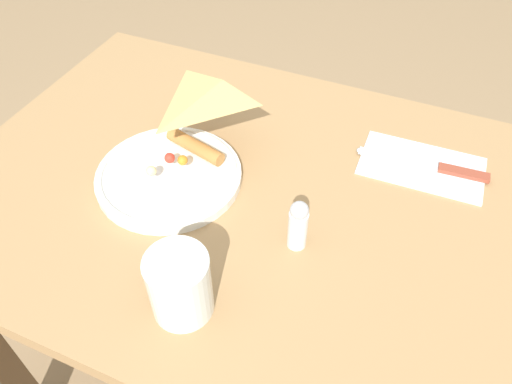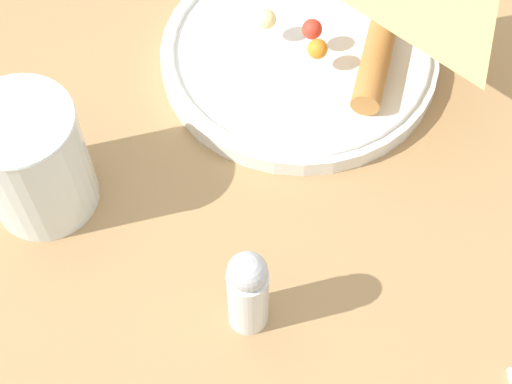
{
  "view_description": "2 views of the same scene",
  "coord_description": "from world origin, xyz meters",
  "px_view_note": "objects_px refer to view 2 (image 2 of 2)",
  "views": [
    {
      "loc": [
        -0.26,
        0.51,
        1.28
      ],
      "look_at": [
        -0.06,
        0.04,
        0.74
      ],
      "focal_mm": 35.0,
      "sensor_mm": 36.0,
      "label": 1
    },
    {
      "loc": [
        -0.36,
        0.07,
        1.22
      ],
      "look_at": [
        -0.05,
        0.07,
        0.73
      ],
      "focal_mm": 55.0,
      "sensor_mm": 36.0,
      "label": 2
    }
  ],
  "objects_px": {
    "dining_table": "(328,230)",
    "milk_glass": "(33,163)",
    "plate_pizza": "(299,50)",
    "salt_shaker": "(248,291)"
  },
  "relations": [
    {
      "from": "plate_pizza",
      "to": "dining_table",
      "type": "bearing_deg",
      "value": -163.26
    },
    {
      "from": "dining_table",
      "to": "milk_glass",
      "type": "bearing_deg",
      "value": 98.77
    },
    {
      "from": "plate_pizza",
      "to": "milk_glass",
      "type": "bearing_deg",
      "value": 124.51
    },
    {
      "from": "milk_glass",
      "to": "salt_shaker",
      "type": "bearing_deg",
      "value": -122.78
    },
    {
      "from": "dining_table",
      "to": "milk_glass",
      "type": "distance_m",
      "value": 0.29
    },
    {
      "from": "milk_glass",
      "to": "dining_table",
      "type": "bearing_deg",
      "value": -81.23
    },
    {
      "from": "plate_pizza",
      "to": "salt_shaker",
      "type": "height_order",
      "value": "salt_shaker"
    },
    {
      "from": "plate_pizza",
      "to": "salt_shaker",
      "type": "xyz_separation_m",
      "value": [
        -0.24,
        0.04,
        0.03
      ]
    },
    {
      "from": "plate_pizza",
      "to": "milk_glass",
      "type": "relative_size",
      "value": 2.39
    },
    {
      "from": "plate_pizza",
      "to": "milk_glass",
      "type": "height_order",
      "value": "milk_glass"
    }
  ]
}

